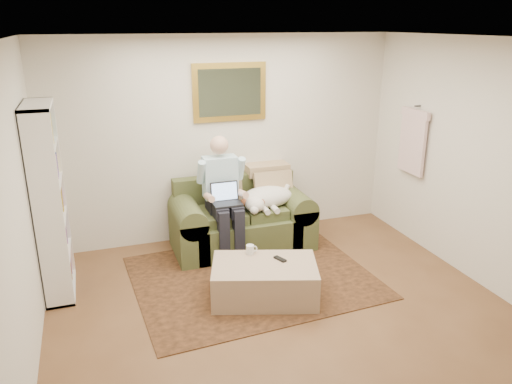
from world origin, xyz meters
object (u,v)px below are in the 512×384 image
sofa (241,224)px  ottoman (264,281)px  seated_man (224,199)px  sleeping_dog (267,197)px  laptop (226,198)px  bookshelf (49,202)px  coffee_mug (250,250)px

sofa → ottoman: size_ratio=1.62×
seated_man → ottoman: seated_man is taller
sofa → sleeping_dog: (0.31, -0.09, 0.36)m
seated_man → ottoman: (0.11, -1.13, -0.53)m
sleeping_dog → laptop: bearing=-166.4°
laptop → sleeping_dog: size_ratio=0.47×
sofa → seated_man: seated_man is taller
seated_man → bookshelf: bookshelf is taller
bookshelf → laptop: bearing=6.1°
seated_man → coffee_mug: seated_man is taller
laptop → sleeping_dog: (0.57, 0.14, -0.10)m
sleeping_dog → bookshelf: (-2.47, -0.34, 0.34)m
seated_man → sleeping_dog: bearing=7.1°
ottoman → sleeping_dog: bearing=69.0°
sleeping_dog → bookshelf: 2.52m
laptop → ottoman: laptop is taller
sofa → bookshelf: size_ratio=0.86×
bookshelf → sofa: bearing=11.2°
sofa → bookshelf: bookshelf is taller
coffee_mug → bookshelf: size_ratio=0.05×
coffee_mug → seated_man: bearing=92.8°
sofa → sleeping_dog: size_ratio=2.43×
sleeping_dog → bookshelf: bearing=-172.1°
laptop → ottoman: (0.11, -1.06, -0.57)m
coffee_mug → ottoman: bearing=-76.8°
coffee_mug → bookshelf: bookshelf is taller
sofa → ottoman: sofa is taller
sofa → sleeping_dog: bearing=-15.7°
sleeping_dog → ottoman: 1.37m
laptop → sleeping_dog: laptop is taller
seated_man → ottoman: bearing=-84.6°
sofa → ottoman: 1.30m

